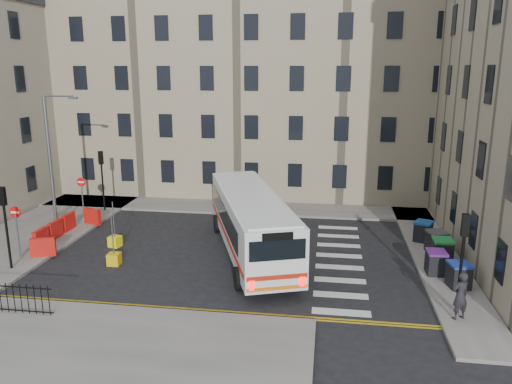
% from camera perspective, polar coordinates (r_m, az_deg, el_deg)
% --- Properties ---
extents(ground, '(120.00, 120.00, 0.00)m').
position_cam_1_polar(ground, '(26.93, 0.88, -7.14)').
color(ground, black).
rests_on(ground, ground).
extents(pavement_north, '(36.00, 3.20, 0.15)m').
position_cam_1_polar(pavement_north, '(36.06, -6.81, -1.59)').
color(pavement_north, slate).
rests_on(pavement_north, ground).
extents(pavement_east, '(2.40, 26.00, 0.15)m').
position_cam_1_polar(pavement_east, '(31.00, 18.68, -4.87)').
color(pavement_east, slate).
rests_on(pavement_east, ground).
extents(pavement_west, '(6.00, 22.00, 0.15)m').
position_cam_1_polar(pavement_west, '(32.58, -24.17, -4.47)').
color(pavement_west, slate).
rests_on(pavement_west, ground).
extents(pavement_sw, '(20.00, 6.00, 0.15)m').
position_cam_1_polar(pavement_sw, '(20.50, -23.79, -15.36)').
color(pavement_sw, slate).
rests_on(pavement_sw, ground).
extents(terrace_north, '(38.30, 10.80, 17.20)m').
position_cam_1_polar(terrace_north, '(41.69, -6.01, 12.44)').
color(terrace_north, gray).
rests_on(terrace_north, ground).
extents(traffic_light_east, '(0.28, 0.22, 4.10)m').
position_cam_1_polar(traffic_light_east, '(21.26, 22.58, -5.91)').
color(traffic_light_east, black).
rests_on(traffic_light_east, pavement_east).
extents(traffic_light_nw, '(0.28, 0.22, 4.10)m').
position_cam_1_polar(traffic_light_nw, '(35.57, -17.21, 2.29)').
color(traffic_light_nw, black).
rests_on(traffic_light_nw, pavement_west).
extents(traffic_light_sw, '(0.28, 0.22, 4.10)m').
position_cam_1_polar(traffic_light_sw, '(26.76, -26.78, -2.36)').
color(traffic_light_sw, black).
rests_on(traffic_light_sw, pavement_west).
extents(streetlamp, '(0.50, 0.22, 8.14)m').
position_cam_1_polar(streetlamp, '(31.88, -22.46, 3.23)').
color(streetlamp, '#595B5E').
rests_on(streetlamp, pavement_west).
extents(no_entry_north, '(0.60, 0.08, 3.00)m').
position_cam_1_polar(no_entry_north, '(34.21, -19.29, 0.31)').
color(no_entry_north, '#595B5E').
rests_on(no_entry_north, pavement_west).
extents(no_entry_south, '(0.60, 0.08, 3.00)m').
position_cam_1_polar(no_entry_south, '(28.43, -25.73, -3.01)').
color(no_entry_south, '#595B5E').
rests_on(no_entry_south, pavement_west).
extents(roadworks_barriers, '(1.66, 6.26, 1.00)m').
position_cam_1_polar(roadworks_barriers, '(30.90, -21.37, -4.04)').
color(roadworks_barriers, red).
rests_on(roadworks_barriers, pavement_west).
extents(bus, '(6.54, 12.20, 3.27)m').
position_cam_1_polar(bus, '(26.34, -0.58, -3.28)').
color(bus, silver).
rests_on(bus, ground).
extents(wheelie_bin_a, '(1.06, 1.17, 1.13)m').
position_cam_1_polar(wheelie_bin_a, '(24.34, 22.16, -8.78)').
color(wheelie_bin_a, black).
rests_on(wheelie_bin_a, pavement_east).
extents(wheelie_bin_b, '(0.92, 1.05, 1.13)m').
position_cam_1_polar(wheelie_bin_b, '(25.46, 19.87, -7.56)').
color(wheelie_bin_b, black).
rests_on(wheelie_bin_b, pavement_east).
extents(wheelie_bin_c, '(0.98, 1.12, 1.22)m').
position_cam_1_polar(wheelie_bin_c, '(26.99, 20.52, -6.29)').
color(wheelie_bin_c, black).
rests_on(wheelie_bin_c, pavement_east).
extents(wheelie_bin_d, '(1.18, 1.27, 1.18)m').
position_cam_1_polar(wheelie_bin_d, '(28.25, 19.95, -5.38)').
color(wheelie_bin_d, black).
rests_on(wheelie_bin_d, pavement_east).
extents(wheelie_bin_e, '(1.25, 1.32, 1.14)m').
position_cam_1_polar(wheelie_bin_e, '(29.88, 18.56, -4.25)').
color(wheelie_bin_e, black).
rests_on(wheelie_bin_e, pavement_east).
extents(pedestrian, '(0.85, 0.75, 1.95)m').
position_cam_1_polar(pedestrian, '(21.29, 22.32, -10.92)').
color(pedestrian, black).
rests_on(pedestrian, pavement_east).
extents(bollard_yellow, '(0.73, 0.73, 0.60)m').
position_cam_1_polar(bollard_yellow, '(29.05, -15.80, -5.45)').
color(bollard_yellow, yellow).
rests_on(bollard_yellow, ground).
extents(bollard_chevron, '(0.63, 0.63, 0.60)m').
position_cam_1_polar(bollard_chevron, '(26.48, -15.90, -7.38)').
color(bollard_chevron, '#E2B30D').
rests_on(bollard_chevron, ground).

